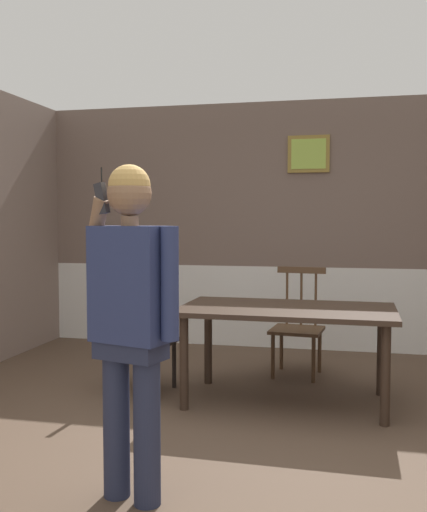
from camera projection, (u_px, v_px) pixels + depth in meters
name	position (u px, v px, depth m)	size (l,w,h in m)	color
ground_plane	(254.00, 448.00, 3.76)	(6.71, 6.71, 0.00)	brown
room_back_partition	(295.00, 230.00, 6.65)	(5.93, 0.17, 2.80)	#756056
dining_table	(287.00, 318.00, 4.68)	(1.71, 0.99, 0.77)	#38281E
chair_near_window	(298.00, 325.00, 5.53)	(0.51, 0.51, 1.01)	#513823
chair_by_doorway	(142.00, 339.00, 4.99)	(0.49, 0.49, 0.93)	black
person_figure	(131.00, 308.00, 3.00)	(0.54, 0.32, 1.75)	#282E49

